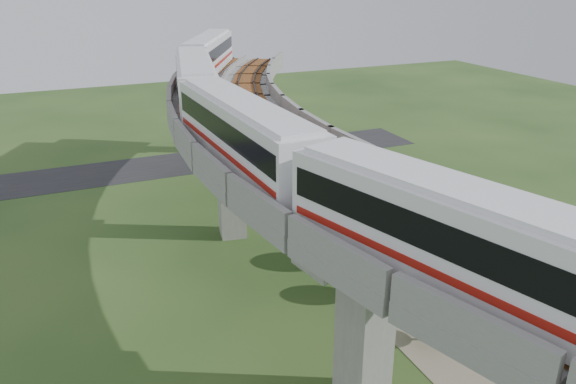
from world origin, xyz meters
The scene contains 16 objects.
ground centered at (0.00, 0.00, 0.00)m, with size 160.00×160.00×0.00m, color #24441B.
dirt_lot centered at (14.00, -2.00, 0.02)m, with size 18.00×26.00×0.04m, color #7F765C.
asphalt_road centered at (0.00, 30.00, 0.01)m, with size 60.00×8.00×0.03m, color #232326.
viaduct centered at (3.84, 0.00, 9.05)m, with size 19.58×73.98×11.40m.
metro_train centered at (0.52, 4.58, 12.31)m, with size 12.81×61.14×3.64m.
fence centered at (9.75, 0.00, 0.75)m, with size 3.87×38.73×1.50m.
tree_0 centered at (11.52, 22.52, 1.81)m, with size 2.33×2.33×2.80m.
tree_1 centered at (10.73, 19.07, 1.49)m, with size 1.90×1.90×2.30m.
tree_2 centered at (8.79, 13.54, 1.71)m, with size 2.14×2.14×2.62m.
tree_3 centered at (7.81, 8.63, 1.74)m, with size 2.73×2.73×2.90m.
tree_4 centered at (6.49, 2.60, 2.18)m, with size 3.06×3.06×3.48m.
tree_5 centered at (6.28, -2.32, 2.15)m, with size 2.54×2.54×3.23m.
tree_6 centered at (7.01, -7.80, 1.66)m, with size 2.12×2.12×2.57m.
car_white centered at (9.56, -9.05, 0.61)m, with size 1.36×3.37×1.15m, color white.
car_red centered at (16.26, -7.02, 0.71)m, with size 1.43×4.10×1.35m, color #B02C10.
car_dark centered at (10.13, 6.08, 0.68)m, with size 1.78×4.38×1.27m, color black.
Camera 1 is at (-11.52, -29.79, 20.42)m, focal length 35.00 mm.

